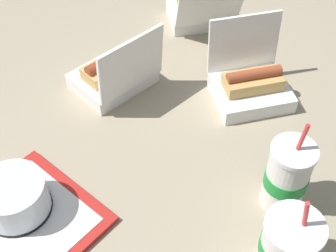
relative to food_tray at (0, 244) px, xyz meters
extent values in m
plane|color=gray|center=(0.36, -0.12, -0.01)|extent=(3.20, 3.20, 0.00)
cube|color=red|center=(0.00, 0.00, 0.00)|extent=(0.42, 0.34, 0.01)
cylinder|color=black|center=(0.08, 0.01, 0.01)|extent=(0.13, 0.13, 0.01)
cylinder|color=#BC7084|center=(0.08, 0.01, 0.04)|extent=(0.10, 0.10, 0.05)
cylinder|color=silver|center=(0.08, 0.01, 0.05)|extent=(0.13, 0.13, 0.07)
cube|color=white|center=(0.59, -0.28, 0.01)|extent=(0.23, 0.23, 0.04)
cube|color=white|center=(0.65, -0.22, 0.11)|extent=(0.13, 0.15, 0.15)
cube|color=tan|center=(0.59, -0.28, 0.05)|extent=(0.14, 0.15, 0.03)
cylinder|color=#9E4728|center=(0.59, -0.28, 0.07)|extent=(0.11, 0.12, 0.03)
cylinder|color=yellow|center=(0.59, -0.28, 0.08)|extent=(0.08, 0.09, 0.01)
cube|color=white|center=(0.84, -0.03, 0.01)|extent=(0.21, 0.22, 0.04)
cube|color=white|center=(0.77, -0.08, 0.09)|extent=(0.15, 0.17, 0.12)
cube|color=tan|center=(0.84, -0.03, 0.04)|extent=(0.14, 0.15, 0.02)
cube|color=#4C933D|center=(0.84, -0.03, 0.06)|extent=(0.14, 0.15, 0.01)
cube|color=white|center=(0.49, 0.05, 0.01)|extent=(0.22, 0.20, 0.04)
cube|color=white|center=(0.46, -0.02, 0.10)|extent=(0.18, 0.08, 0.14)
cube|color=tan|center=(0.49, 0.05, 0.05)|extent=(0.16, 0.11, 0.03)
cylinder|color=brown|center=(0.49, 0.05, 0.07)|extent=(0.14, 0.07, 0.03)
cylinder|color=yellow|center=(0.49, 0.05, 0.08)|extent=(0.12, 0.05, 0.01)
cylinder|color=white|center=(0.20, -0.48, 0.06)|extent=(0.10, 0.10, 0.13)
cylinder|color=#198C33|center=(0.20, -0.48, 0.07)|extent=(0.10, 0.10, 0.03)
cylinder|color=white|center=(0.20, -0.48, 0.13)|extent=(0.10, 0.10, 0.01)
cylinder|color=red|center=(0.21, -0.49, 0.17)|extent=(0.01, 0.01, 0.06)
cylinder|color=white|center=(0.34, -0.43, 0.07)|extent=(0.08, 0.08, 0.15)
cylinder|color=#198C33|center=(0.34, -0.43, 0.07)|extent=(0.08, 0.08, 0.03)
cylinder|color=white|center=(0.34, -0.43, 0.15)|extent=(0.09, 0.09, 0.01)
cylinder|color=red|center=(0.35, -0.44, 0.18)|extent=(0.01, 0.01, 0.06)
camera|label=1|loc=(-0.24, -0.48, 0.79)|focal=50.00mm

